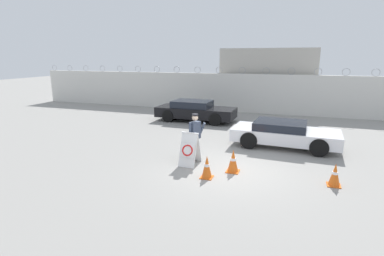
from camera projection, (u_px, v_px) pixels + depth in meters
ground_plane at (230, 170)px, 10.28m from camera, size 90.00×90.00×0.00m
perimeter_wall at (265, 94)px, 20.22m from camera, size 36.00×0.30×3.10m
building_block at (271, 77)px, 24.17m from camera, size 6.65×7.64×4.36m
barricade_sign at (190, 149)px, 10.66m from camera, size 0.64×0.88×1.18m
security_guard at (195, 135)px, 11.04m from camera, size 0.55×0.61×1.76m
traffic_cone_near at (207, 167)px, 9.53m from camera, size 0.39×0.39×0.73m
traffic_cone_mid at (335, 175)px, 8.94m from camera, size 0.39×0.39×0.70m
traffic_cone_far at (233, 161)px, 10.02m from camera, size 0.43×0.43×0.76m
parked_car_front_coupe at (195, 111)px, 17.93m from camera, size 4.71×1.98×1.23m
parked_car_rear_sedan at (284, 133)px, 12.81m from camera, size 4.50×2.17×1.09m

